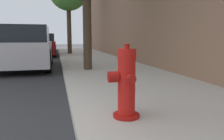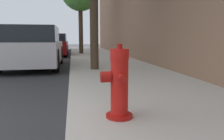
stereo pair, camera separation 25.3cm
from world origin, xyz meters
name	(u,v)px [view 1 (the left image)]	position (x,y,z in m)	size (l,w,h in m)	color
sidewalk_slab	(201,123)	(3.10, 0.00, 0.06)	(2.89, 40.00, 0.12)	#B7B2A8
fire_hydrant	(126,84)	(2.26, 0.26, 0.51)	(0.37, 0.40, 0.86)	#A91511
parked_car_near	(23,48)	(0.39, 5.97, 0.71)	(1.87, 3.93, 1.45)	#B7B7BC
parked_car_mid	(41,45)	(0.62, 11.77, 0.65)	(1.72, 4.34, 1.32)	maroon
parked_car_far	(42,44)	(0.35, 17.46, 0.60)	(1.88, 4.06, 1.24)	#4C5156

